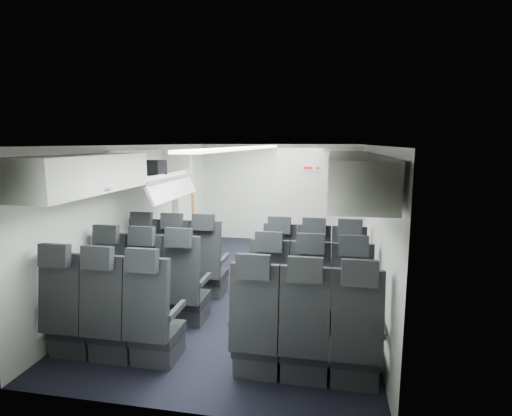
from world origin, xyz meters
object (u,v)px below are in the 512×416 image
(seat_row_rear, at_px, (204,329))
(carry_on_bag, at_px, (152,168))
(seat_row_mid, at_px, (228,295))
(flight_attendant, at_px, (287,216))
(galley_unit, at_px, (320,201))
(seat_row_front, at_px, (244,271))
(boarding_door, at_px, (185,206))

(seat_row_rear, height_order, carry_on_bag, carry_on_bag)
(seat_row_mid, height_order, flight_attendant, flight_attendant)
(galley_unit, bearing_deg, seat_row_rear, -100.65)
(flight_attendant, bearing_deg, carry_on_bag, 159.01)
(galley_unit, distance_m, flight_attendant, 1.20)
(seat_row_front, distance_m, seat_row_rear, 1.80)
(seat_row_front, relative_size, seat_row_mid, 1.00)
(seat_row_rear, relative_size, boarding_door, 1.79)
(galley_unit, height_order, carry_on_bag, carry_on_bag)
(carry_on_bag, bearing_deg, galley_unit, 60.33)
(seat_row_mid, xyz_separation_m, seat_row_rear, (0.00, -0.90, 0.00))
(galley_unit, bearing_deg, flight_attendant, -119.17)
(boarding_door, bearing_deg, seat_row_mid, -61.23)
(boarding_door, height_order, flight_attendant, boarding_door)
(seat_row_front, height_order, flight_attendant, flight_attendant)
(galley_unit, bearing_deg, boarding_door, -155.72)
(seat_row_mid, height_order, galley_unit, galley_unit)
(flight_attendant, distance_m, carry_on_bag, 2.90)
(seat_row_front, distance_m, galley_unit, 3.43)
(galley_unit, height_order, boarding_door, galley_unit)
(seat_row_front, relative_size, seat_row_rear, 1.00)
(galley_unit, xyz_separation_m, boarding_door, (-2.59, -1.17, 0.00))
(seat_row_mid, relative_size, boarding_door, 1.79)
(seat_row_rear, relative_size, galley_unit, 1.75)
(boarding_door, relative_size, carry_on_bag, 5.16)
(flight_attendant, bearing_deg, galley_unit, -9.50)
(seat_row_front, height_order, boarding_door, boarding_door)
(seat_row_front, bearing_deg, seat_row_rear, -90.00)
(galley_unit, distance_m, boarding_door, 2.84)
(boarding_door, bearing_deg, galley_unit, 24.28)
(seat_row_mid, bearing_deg, seat_row_front, 90.00)
(carry_on_bag, bearing_deg, seat_row_rear, -47.06)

